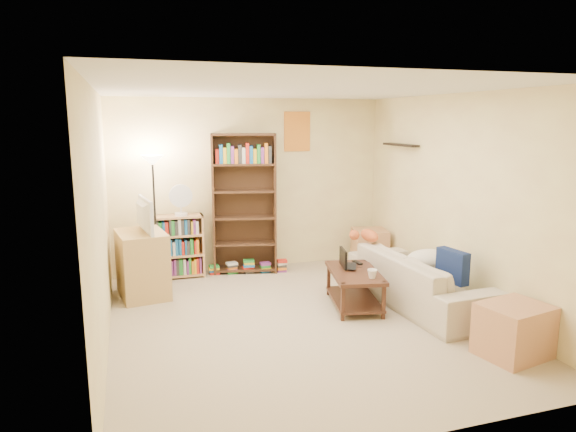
{
  "coord_description": "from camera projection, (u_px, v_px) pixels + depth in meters",
  "views": [
    {
      "loc": [
        -1.74,
        -5.07,
        2.2
      ],
      "look_at": [
        0.1,
        0.73,
        1.05
      ],
      "focal_mm": 32.0,
      "sensor_mm": 36.0,
      "label": 1
    }
  ],
  "objects": [
    {
      "name": "laptop",
      "position": [
        354.0,
        267.0,
        6.18
      ],
      "size": [
        0.47,
        0.45,
        0.02
      ],
      "primitive_type": "imported",
      "rotation": [
        0.0,
        0.0,
        1.12
      ],
      "color": "black",
      "rests_on": "coffee_table"
    },
    {
      "name": "television",
      "position": [
        140.0,
        215.0,
        6.32
      ],
      "size": [
        0.76,
        0.31,
        0.42
      ],
      "primitive_type": "imported",
      "rotation": [
        0.0,
        0.0,
        1.72
      ],
      "color": "black",
      "rests_on": "tv_stand"
    },
    {
      "name": "tall_bookshelf",
      "position": [
        244.0,
        200.0,
        7.33
      ],
      "size": [
        0.95,
        0.49,
        2.01
      ],
      "rotation": [
        0.0,
        0.0,
        -0.21
      ],
      "color": "#422919",
      "rests_on": "ground"
    },
    {
      "name": "coffee_table",
      "position": [
        354.0,
        283.0,
        6.08
      ],
      "size": [
        0.73,
        1.07,
        0.43
      ],
      "rotation": [
        0.0,
        0.0,
        -0.2
      ],
      "color": "#43261A",
      "rests_on": "ground"
    },
    {
      "name": "tv_stand",
      "position": [
        142.0,
        264.0,
        6.43
      ],
      "size": [
        0.66,
        0.84,
        0.82
      ],
      "primitive_type": "cube",
      "rotation": [
        0.0,
        0.0,
        0.15
      ],
      "color": "tan",
      "rests_on": "ground"
    },
    {
      "name": "room",
      "position": [
        300.0,
        175.0,
        5.38
      ],
      "size": [
        4.5,
        4.54,
        2.52
      ],
      "color": "tan",
      "rests_on": "ground"
    },
    {
      "name": "end_cabinet",
      "position": [
        514.0,
        330.0,
        4.81
      ],
      "size": [
        0.69,
        0.61,
        0.5
      ],
      "primitive_type": "cube",
      "rotation": [
        0.0,
        0.0,
        0.2
      ],
      "color": "tan",
      "rests_on": "ground"
    },
    {
      "name": "tabby_cat",
      "position": [
        367.0,
        235.0,
        6.73
      ],
      "size": [
        0.49,
        0.19,
        0.17
      ],
      "color": "#CC5A2B",
      "rests_on": "sofa"
    },
    {
      "name": "navy_pillow",
      "position": [
        452.0,
        266.0,
        5.72
      ],
      "size": [
        0.18,
        0.42,
        0.37
      ],
      "primitive_type": "cube",
      "rotation": [
        0.0,
        0.0,
        1.73
      ],
      "color": "#122050",
      "rests_on": "sofa"
    },
    {
      "name": "cream_blanket",
      "position": [
        428.0,
        259.0,
        6.21
      ],
      "size": [
        0.57,
        0.41,
        0.24
      ],
      "primitive_type": "ellipsoid",
      "color": "white",
      "rests_on": "sofa"
    },
    {
      "name": "tv_remote",
      "position": [
        357.0,
        262.0,
        6.38
      ],
      "size": [
        0.07,
        0.18,
        0.02
      ],
      "primitive_type": "cube",
      "rotation": [
        0.0,
        0.0,
        0.1
      ],
      "color": "black",
      "rests_on": "coffee_table"
    },
    {
      "name": "mug",
      "position": [
        372.0,
        274.0,
        5.77
      ],
      "size": [
        0.17,
        0.17,
        0.1
      ],
      "primitive_type": "imported",
      "rotation": [
        0.0,
        0.0,
        -0.29
      ],
      "color": "white",
      "rests_on": "coffee_table"
    },
    {
      "name": "laptop_screen",
      "position": [
        343.0,
        258.0,
        6.15
      ],
      "size": [
        0.08,
        0.32,
        0.22
      ],
      "primitive_type": "cube",
      "rotation": [
        0.0,
        0.0,
        -0.2
      ],
      "color": "white",
      "rests_on": "laptop"
    },
    {
      "name": "floor_lamp",
      "position": [
        153.0,
        182.0,
        6.74
      ],
      "size": [
        0.29,
        0.29,
        1.74
      ],
      "color": "black",
      "rests_on": "ground"
    },
    {
      "name": "sofa",
      "position": [
        419.0,
        279.0,
        6.15
      ],
      "size": [
        2.2,
        1.06,
        0.62
      ],
      "primitive_type": "imported",
      "rotation": [
        0.0,
        0.0,
        1.63
      ],
      "color": "beige",
      "rests_on": "ground"
    },
    {
      "name": "book_stacks",
      "position": [
        250.0,
        267.0,
        7.45
      ],
      "size": [
        1.13,
        0.29,
        0.19
      ],
      "color": "red",
      "rests_on": "ground"
    },
    {
      "name": "side_table",
      "position": [
        370.0,
        248.0,
        7.77
      ],
      "size": [
        0.59,
        0.59,
        0.56
      ],
      "primitive_type": "cube",
      "rotation": [
        0.0,
        0.0,
        -0.23
      ],
      "color": "tan",
      "rests_on": "ground"
    },
    {
      "name": "short_bookshelf",
      "position": [
        179.0,
        247.0,
        7.19
      ],
      "size": [
        0.69,
        0.29,
        0.89
      ],
      "rotation": [
        0.0,
        0.0,
        -0.01
      ],
      "color": "tan",
      "rests_on": "ground"
    },
    {
      "name": "desk_fan",
      "position": [
        181.0,
        199.0,
        7.04
      ],
      "size": [
        0.32,
        0.18,
        0.44
      ],
      "color": "silver",
      "rests_on": "short_bookshelf"
    }
  ]
}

